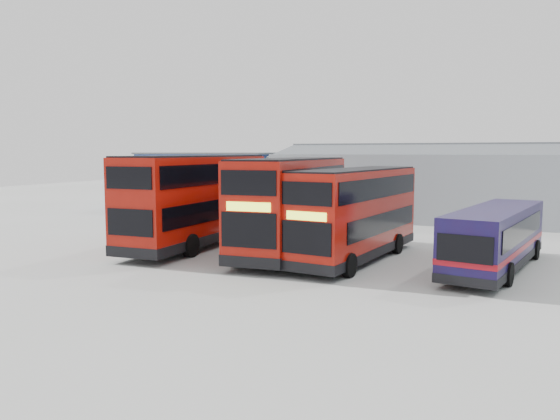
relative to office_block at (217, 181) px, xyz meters
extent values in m
plane|color=#A2A19C|center=(14.00, -17.99, -2.58)|extent=(120.00, 120.00, 0.00)
cube|color=navy|center=(0.00, 0.01, -0.08)|extent=(12.00, 8.00, 5.00)
cube|color=#595D63|center=(0.00, 0.01, 2.47)|extent=(12.30, 8.30, 0.15)
cube|color=#4F92E0|center=(0.00, -4.09, 0.42)|extent=(3.96, 0.15, 1.40)
cube|color=#9CA2AA|center=(22.00, 2.01, -0.08)|extent=(30.00, 12.00, 5.00)
cube|color=#595D63|center=(22.00, -0.79, 2.67)|extent=(30.50, 6.33, 1.29)
cube|color=#595D63|center=(22.00, 4.80, 2.67)|extent=(30.50, 6.33, 1.29)
cube|color=#9E1109|center=(8.80, -17.37, 0.07)|extent=(3.02, 11.76, 4.52)
cube|color=black|center=(8.80, -17.37, -1.97)|extent=(3.06, 11.81, 0.50)
cube|color=black|center=(10.23, -17.79, -0.46)|extent=(0.25, 9.93, 1.06)
cube|color=black|center=(7.39, -17.84, -0.46)|extent=(0.25, 9.93, 1.06)
cube|color=black|center=(10.22, -17.34, 1.44)|extent=(0.27, 11.04, 1.06)
cube|color=black|center=(7.38, -17.40, 1.44)|extent=(0.27, 11.04, 1.06)
cube|color=black|center=(8.68, -11.49, -0.57)|extent=(2.51, 0.11, 1.51)
cube|color=black|center=(8.68, -11.49, 1.44)|extent=(2.51, 0.11, 1.06)
cube|color=#DFF834|center=(8.68, -11.48, 0.43)|extent=(2.01, 0.08, 0.39)
cube|color=black|center=(8.92, -23.25, -0.57)|extent=(2.45, 0.10, 1.23)
cube|color=black|center=(8.92, -23.25, 1.44)|extent=(2.45, 0.10, 1.00)
cube|color=black|center=(8.80, -17.37, 2.35)|extent=(2.85, 11.59, 0.11)
cylinder|color=black|center=(10.06, -13.27, -2.00)|extent=(0.38, 1.17, 1.16)
cylinder|color=black|center=(7.38, -13.33, -2.00)|extent=(0.38, 1.17, 1.16)
cylinder|color=black|center=(10.20, -20.30, -2.00)|extent=(0.38, 1.17, 1.16)
cylinder|color=black|center=(7.52, -20.35, -2.00)|extent=(0.38, 1.17, 1.16)
cube|color=#9E1109|center=(14.38, -17.27, 0.00)|extent=(3.45, 11.56, 4.40)
cube|color=black|center=(14.38, -17.27, -1.98)|extent=(3.50, 11.60, 0.49)
cube|color=black|center=(12.97, -16.93, -0.52)|extent=(0.68, 9.65, 1.03)
cube|color=black|center=(15.73, -16.75, -0.52)|extent=(0.68, 9.65, 1.03)
cube|color=black|center=(13.00, -17.36, 1.33)|extent=(0.75, 10.73, 1.03)
cube|color=black|center=(15.75, -17.18, 1.33)|extent=(0.75, 10.73, 1.03)
cube|color=black|center=(14.75, -22.98, -0.62)|extent=(2.44, 0.21, 1.47)
cube|color=black|center=(14.75, -22.98, 1.33)|extent=(2.44, 0.21, 1.03)
cube|color=#DFF834|center=(14.75, -22.99, 0.35)|extent=(1.95, 0.17, 0.38)
cube|color=black|center=(14.00, -11.56, -0.62)|extent=(2.39, 0.21, 1.19)
cube|color=black|center=(14.00, -11.56, 1.33)|extent=(2.39, 0.21, 0.98)
cube|color=black|center=(14.38, -17.27, 2.22)|extent=(3.28, 11.38, 0.11)
cylinder|color=black|center=(13.34, -21.31, -2.01)|extent=(0.42, 1.15, 1.13)
cylinder|color=black|center=(15.94, -21.14, -2.01)|extent=(0.42, 1.15, 1.13)
cylinder|color=black|center=(12.89, -14.48, -2.01)|extent=(0.42, 1.15, 1.13)
cylinder|color=black|center=(15.49, -14.31, -2.01)|extent=(0.42, 1.15, 1.13)
cube|color=#9E1109|center=(17.88, -17.72, -0.25)|extent=(3.70, 10.52, 3.97)
cube|color=black|center=(17.88, -17.72, -2.04)|extent=(3.74, 10.57, 0.44)
cube|color=black|center=(16.69, -17.18, -0.72)|extent=(1.12, 8.67, 0.93)
cube|color=black|center=(19.16, -17.48, -0.72)|extent=(1.12, 8.67, 0.93)
cube|color=black|center=(16.64, -17.57, 0.95)|extent=(1.24, 9.65, 0.93)
cube|color=black|center=(19.11, -17.87, 0.95)|extent=(1.24, 9.65, 0.93)
cube|color=black|center=(17.24, -22.85, -0.81)|extent=(2.20, 0.32, 1.32)
cube|color=black|center=(17.24, -22.85, 0.95)|extent=(2.20, 0.32, 0.93)
cube|color=#DFF834|center=(17.24, -22.86, 0.07)|extent=(1.76, 0.26, 0.34)
cube|color=black|center=(18.51, -12.59, -0.81)|extent=(2.15, 0.31, 1.08)
cube|color=black|center=(18.51, -12.59, 0.95)|extent=(2.15, 0.31, 0.88)
cube|color=black|center=(17.88, -17.72, 1.76)|extent=(3.53, 10.36, 0.10)
cylinder|color=black|center=(16.27, -21.13, -2.07)|extent=(0.44, 1.05, 1.02)
cylinder|color=black|center=(18.61, -21.42, -2.07)|extent=(0.44, 1.05, 1.02)
cylinder|color=black|center=(17.03, -15.00, -2.07)|extent=(0.44, 1.05, 1.02)
cylinder|color=black|center=(19.36, -15.29, -2.07)|extent=(0.44, 1.05, 1.02)
cube|color=#110D3A|center=(24.08, -17.48, -1.05)|extent=(4.02, 10.31, 2.42)
cube|color=black|center=(24.08, -17.48, -2.09)|extent=(4.06, 10.35, 0.37)
cube|color=maroon|center=(24.08, -17.48, -1.48)|extent=(4.05, 10.34, 0.23)
cube|color=black|center=(25.18, -17.96, -0.66)|extent=(1.53, 8.29, 0.87)
cube|color=black|center=(22.89, -17.55, -0.66)|extent=(1.53, 8.29, 0.87)
cube|color=black|center=(24.97, -12.51, -0.89)|extent=(2.03, 0.41, 1.19)
cube|color=black|center=(23.19, -22.45, -0.89)|extent=(1.99, 0.40, 1.01)
cylinder|color=black|center=(25.79, -14.16, -2.10)|extent=(0.46, 0.99, 0.95)
cylinder|color=black|center=(23.63, -13.78, -2.10)|extent=(0.46, 0.99, 0.95)
cylinder|color=black|center=(24.66, -20.47, -2.10)|extent=(0.46, 0.99, 0.95)
cylinder|color=black|center=(22.50, -20.08, -2.10)|extent=(0.46, 0.99, 0.95)
cube|color=white|center=(0.32, -4.25, -1.29)|extent=(2.68, 5.38, 1.96)
cube|color=black|center=(0.01, -6.83, -0.98)|extent=(1.85, 0.28, 0.72)
cube|color=black|center=(-0.92, -5.76, -0.98)|extent=(0.16, 0.93, 0.62)
cube|color=black|center=(1.17, -6.01, -0.98)|extent=(0.16, 0.93, 0.62)
cylinder|color=black|center=(-0.87, -5.87, -2.21)|extent=(0.34, 0.77, 0.74)
cylinder|color=black|center=(1.09, -6.11, -2.21)|extent=(0.34, 0.77, 0.74)
cylinder|color=black|center=(-0.45, -2.38, -2.21)|extent=(0.34, 0.77, 0.74)
cylinder|color=black|center=(1.52, -2.62, -2.21)|extent=(0.34, 0.77, 0.74)
camera|label=1|loc=(24.79, -42.88, 2.58)|focal=35.00mm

